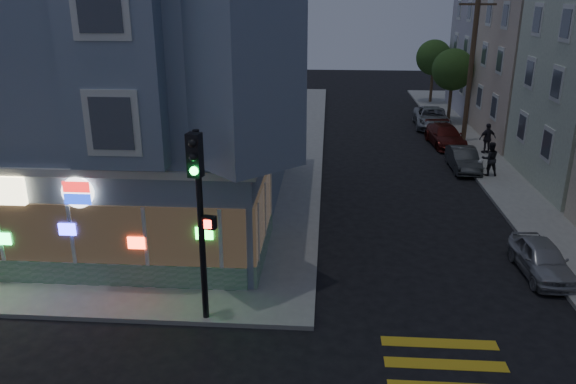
# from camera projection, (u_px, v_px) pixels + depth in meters

# --- Properties ---
(ground) EXTENTS (120.00, 120.00, 0.00)m
(ground) POSITION_uv_depth(u_px,v_px,m) (196.00, 370.00, 14.52)
(ground) COLOR black
(ground) RESTS_ON ground
(sidewalk_nw) EXTENTS (33.00, 42.00, 0.15)m
(sidewalk_nw) POSITION_uv_depth(u_px,v_px,m) (73.00, 139.00, 37.01)
(sidewalk_nw) COLOR gray
(sidewalk_nw) RESTS_ON ground
(corner_building) EXTENTS (14.60, 14.60, 11.40)m
(corner_building) POSITION_uv_depth(u_px,v_px,m) (106.00, 79.00, 23.29)
(corner_building) COLOR gray
(corner_building) RESTS_ON sidewalk_nw
(row_house_d) EXTENTS (12.00, 8.60, 10.50)m
(row_house_d) POSITION_uv_depth(u_px,v_px,m) (540.00, 45.00, 43.32)
(row_house_d) COLOR #A5A3B3
(row_house_d) RESTS_ON sidewalk_ne
(utility_pole) EXTENTS (2.20, 0.30, 9.00)m
(utility_pole) POSITION_uv_depth(u_px,v_px,m) (471.00, 68.00, 34.63)
(utility_pole) COLOR #4C3826
(utility_pole) RESTS_ON sidewalk_ne
(street_tree_near) EXTENTS (3.00, 3.00, 5.30)m
(street_tree_near) POSITION_uv_depth(u_px,v_px,m) (453.00, 70.00, 40.55)
(street_tree_near) COLOR #4C3826
(street_tree_near) RESTS_ON sidewalk_ne
(street_tree_far) EXTENTS (3.00, 3.00, 5.30)m
(street_tree_far) POSITION_uv_depth(u_px,v_px,m) (434.00, 58.00, 48.06)
(street_tree_far) COLOR #4C3826
(street_tree_far) RESTS_ON sidewalk_ne
(pedestrian_a) EXTENTS (0.91, 0.73, 1.79)m
(pedestrian_a) POSITION_uv_depth(u_px,v_px,m) (490.00, 159.00, 29.20)
(pedestrian_a) COLOR black
(pedestrian_a) RESTS_ON sidewalk_ne
(pedestrian_b) EXTENTS (1.13, 0.72, 1.80)m
(pedestrian_b) POSITION_uv_depth(u_px,v_px,m) (488.00, 138.00, 33.26)
(pedestrian_b) COLOR #27242D
(pedestrian_b) RESTS_ON sidewalk_ne
(parked_car_a) EXTENTS (1.52, 3.56, 1.20)m
(parked_car_a) POSITION_uv_depth(u_px,v_px,m) (542.00, 259.00, 19.25)
(parked_car_a) COLOR #A4A6AC
(parked_car_a) RESTS_ON ground
(parked_car_b) EXTENTS (1.31, 3.75, 1.24)m
(parked_car_b) POSITION_uv_depth(u_px,v_px,m) (463.00, 159.00, 30.63)
(parked_car_b) COLOR #333638
(parked_car_b) RESTS_ON ground
(parked_car_c) EXTENTS (2.21, 4.63, 1.30)m
(parked_car_c) POSITION_uv_depth(u_px,v_px,m) (445.00, 136.00, 35.51)
(parked_car_c) COLOR #531713
(parked_car_c) RESTS_ON ground
(parked_car_d) EXTENTS (2.64, 5.19, 1.40)m
(parked_car_d) POSITION_uv_depth(u_px,v_px,m) (431.00, 118.00, 40.37)
(parked_car_d) COLOR #93979D
(parked_car_d) RESTS_ON ground
(traffic_signal) EXTENTS (0.70, 0.63, 5.67)m
(traffic_signal) POSITION_uv_depth(u_px,v_px,m) (199.00, 197.00, 15.22)
(traffic_signal) COLOR black
(traffic_signal) RESTS_ON sidewalk_nw
(fire_hydrant) EXTENTS (0.48, 0.28, 0.83)m
(fire_hydrant) POSITION_uv_depth(u_px,v_px,m) (480.00, 167.00, 29.45)
(fire_hydrant) COLOR silver
(fire_hydrant) RESTS_ON sidewalk_ne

